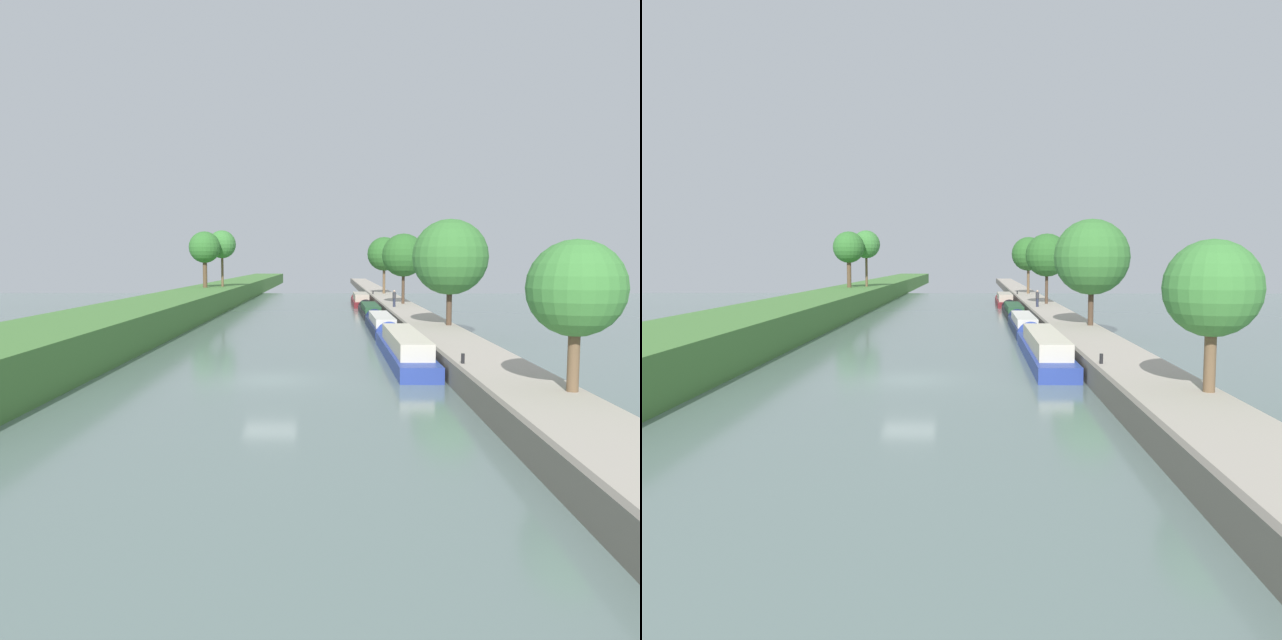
# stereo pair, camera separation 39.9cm
# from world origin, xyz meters

# --- Properties ---
(ground_plane) EXTENTS (160.00, 160.00, 0.00)m
(ground_plane) POSITION_xyz_m (0.00, 0.00, 0.00)
(ground_plane) COLOR slate
(left_grassy_bank) EXTENTS (6.83, 260.00, 2.28)m
(left_grassy_bank) POSITION_xyz_m (-11.93, 0.00, 1.14)
(left_grassy_bank) COLOR #477A38
(left_grassy_bank) RESTS_ON ground_plane
(right_towpath) EXTENTS (3.45, 260.00, 1.06)m
(right_towpath) POSITION_xyz_m (10.24, 0.00, 0.53)
(right_towpath) COLOR #A89E8E
(right_towpath) RESTS_ON ground_plane
(stone_quay) EXTENTS (0.25, 260.00, 1.11)m
(stone_quay) POSITION_xyz_m (8.39, 0.00, 0.56)
(stone_quay) COLOR #6B665B
(stone_quay) RESTS_ON ground_plane
(narrowboat_blue) EXTENTS (2.05, 16.08, 2.24)m
(narrowboat_blue) POSITION_xyz_m (7.07, 6.85, 0.68)
(narrowboat_blue) COLOR #283D93
(narrowboat_blue) RESTS_ON ground_plane
(narrowboat_navy) EXTENTS (1.84, 13.33, 1.89)m
(narrowboat_navy) POSITION_xyz_m (6.99, 21.73, 0.57)
(narrowboat_navy) COLOR #141E42
(narrowboat_navy) RESTS_ON ground_plane
(narrowboat_black) EXTENTS (1.86, 13.94, 1.79)m
(narrowboat_black) POSITION_xyz_m (7.07, 36.72, 0.48)
(narrowboat_black) COLOR black
(narrowboat_black) RESTS_ON ground_plane
(narrowboat_maroon) EXTENTS (2.04, 12.45, 2.18)m
(narrowboat_maroon) POSITION_xyz_m (6.81, 51.34, 0.62)
(narrowboat_maroon) COLOR maroon
(narrowboat_maroon) RESTS_ON ground_plane
(tree_rightbank_near) EXTENTS (3.41, 3.41, 5.36)m
(tree_rightbank_near) POSITION_xyz_m (11.40, -7.70, 4.69)
(tree_rightbank_near) COLOR brown
(tree_rightbank_near) RESTS_ON right_towpath
(tree_rightbank_midnear) EXTENTS (5.34, 5.34, 7.50)m
(tree_rightbank_midnear) POSITION_xyz_m (11.34, 15.42, 5.89)
(tree_rightbank_midnear) COLOR #4C3828
(tree_rightbank_midnear) RESTS_ON right_towpath
(tree_rightbank_midfar) EXTENTS (4.53, 4.53, 7.39)m
(tree_rightbank_midfar) POSITION_xyz_m (10.68, 37.92, 6.18)
(tree_rightbank_midfar) COLOR #4C3828
(tree_rightbank_midfar) RESTS_ON right_towpath
(tree_rightbank_far) EXTENTS (4.62, 4.62, 7.76)m
(tree_rightbank_far) POSITION_xyz_m (10.44, 58.69, 6.49)
(tree_rightbank_far) COLOR brown
(tree_rightbank_far) RESTS_ON right_towpath
(tree_leftbank_downstream) EXTENTS (3.87, 3.87, 6.91)m
(tree_leftbank_downstream) POSITION_xyz_m (-12.49, 49.31, 7.20)
(tree_leftbank_downstream) COLOR brown
(tree_leftbank_downstream) RESTS_ON left_grassy_bank
(tree_leftbank_upstream) EXTENTS (3.55, 3.55, 7.16)m
(tree_leftbank_upstream) POSITION_xyz_m (-10.79, 52.08, 7.63)
(tree_leftbank_upstream) COLOR brown
(tree_leftbank_upstream) RESTS_ON left_grassy_bank
(person_walking) EXTENTS (0.34, 0.34, 1.66)m
(person_walking) POSITION_xyz_m (9.28, 33.32, 1.94)
(person_walking) COLOR #282D42
(person_walking) RESTS_ON right_towpath
(mooring_bollard_near) EXTENTS (0.16, 0.16, 0.45)m
(mooring_bollard_near) POSITION_xyz_m (8.81, -1.57, 1.29)
(mooring_bollard_near) COLOR black
(mooring_bollard_near) RESTS_ON right_towpath
(mooring_bollard_far) EXTENTS (0.16, 0.16, 0.45)m
(mooring_bollard_far) POSITION_xyz_m (8.81, 56.77, 1.29)
(mooring_bollard_far) COLOR black
(mooring_bollard_far) RESTS_ON right_towpath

